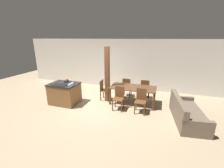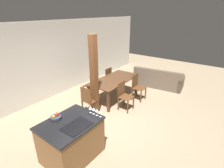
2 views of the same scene
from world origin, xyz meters
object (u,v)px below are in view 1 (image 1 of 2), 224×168
Objects in this scene: dining_table at (133,89)px; dining_chair_head_end at (104,90)px; dining_chair_near_left at (119,97)px; timber_post at (107,75)px; couch at (186,114)px; dining_chair_far_left at (127,87)px; wine_glass_end at (73,82)px; dining_chair_far_right at (145,89)px; dining_chair_near_right at (141,100)px; wine_glass_middle at (70,84)px; fruit_bowl at (66,80)px; kitchen_island at (65,93)px; wine_glass_far at (71,83)px; wine_glass_near at (69,84)px.

dining_table is 1.35m from dining_chair_head_end.
dining_chair_near_left is 1.19m from timber_post.
dining_chair_far_left is at bearing 50.24° from couch.
wine_glass_end is 3.27m from dining_chair_far_right.
dining_chair_near_right is 0.38× the size of timber_post.
dining_chair_far_left is (1.86, 1.91, -0.54)m from wine_glass_middle.
fruit_bowl is 1.85m from timber_post.
fruit_bowl is at bearing -168.64° from dining_table.
wine_glass_end is at bearing -141.50° from timber_post.
kitchen_island is 0.80m from wine_glass_far.
timber_post reaches higher than dining_chair_near_right.
wine_glass_end is 0.17× the size of dining_chair_far_right.
wine_glass_far is at bearing -90.00° from wine_glass_end.
wine_glass_near is at bearing 143.38° from dining_chair_head_end.
dining_chair_near_left and dining_chair_near_right have the same top height.
wine_glass_near is at bearing 36.23° from dining_chair_far_right.
dining_chair_head_end is at bearing 180.00° from dining_table.
dining_chair_near_left and dining_chair_head_end have the same top height.
fruit_bowl reaches higher than kitchen_island.
couch is at bearing 135.71° from dining_chair_far_right.
dining_chair_near_left is 1.66m from dining_chair_far_right.
dining_chair_near_left is (1.86, 0.49, -0.54)m from wine_glass_middle.
couch is (1.59, -1.55, -0.22)m from dining_chair_far_right.
timber_post is at bearing 26.92° from dining_chair_far_right.
kitchen_island is 7.50× the size of wine_glass_end.
wine_glass_middle is at bearing -169.87° from dining_chair_near_right.
wine_glass_middle is 2.62m from dining_table.
fruit_bowl is at bearing 130.53° from wine_glass_near.
dining_table is (2.30, 1.29, -0.37)m from wine_glass_near.
dining_chair_near_right is 1.42m from dining_chair_far_right.
wine_glass_far is 0.08× the size of couch.
dining_chair_near_left is 1.15m from dining_chair_head_end.
dining_chair_head_end is (-0.90, -0.71, 0.00)m from dining_chair_far_left.
timber_post reaches higher than fruit_bowl.
wine_glass_near is 0.19m from wine_glass_far.
wine_glass_far reaches higher than fruit_bowl.
dining_table is at bearing 17.84° from kitchen_island.
dining_table is (2.90, 0.58, -0.28)m from fruit_bowl.
kitchen_island is at bearing -162.16° from dining_table.
kitchen_island is 7.50× the size of wine_glass_far.
dining_chair_head_end is (1.56, 0.58, -0.45)m from fruit_bowl.
dining_table is 2.08× the size of dining_chair_near_left.
dining_chair_head_end is (0.96, 1.01, -0.54)m from wine_glass_end.
wine_glass_near is 0.17× the size of dining_chair_head_end.
dining_chair_far_right is at bearing -180.00° from dining_chair_far_left.
couch is at bearing 5.88° from wine_glass_near.
wine_glass_near is 0.17× the size of dining_chair_far_right.
fruit_bowl is at bearing 134.59° from wine_glass_middle.
wine_glass_near is (0.52, -0.38, 0.58)m from kitchen_island.
kitchen_island is 1.30× the size of dining_chair_near_left.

